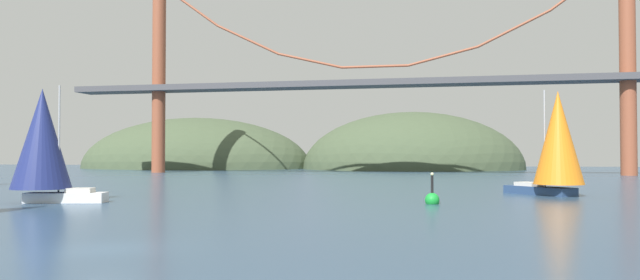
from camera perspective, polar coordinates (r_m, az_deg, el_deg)
ground_plane at (r=25.29m, az=-19.64°, el=-9.83°), size 360.00×360.00×0.00m
headland_center at (r=156.64m, az=8.73°, el=-2.78°), size 57.01×44.00×29.74m
headland_left at (r=170.56m, az=-11.87°, el=-2.66°), size 65.83×44.00×28.19m
suspension_bridge at (r=118.09m, az=5.26°, el=5.93°), size 127.93×6.00×40.41m
sailboat_navy_sail at (r=51.43m, az=-24.98°, el=-0.15°), size 7.75×5.47×9.20m
sailboat_orange_sail at (r=58.46m, az=21.73°, el=-0.12°), size 7.61×8.22×9.80m
channel_buoy at (r=46.12m, az=10.69°, el=-5.59°), size 1.10×1.10×2.64m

